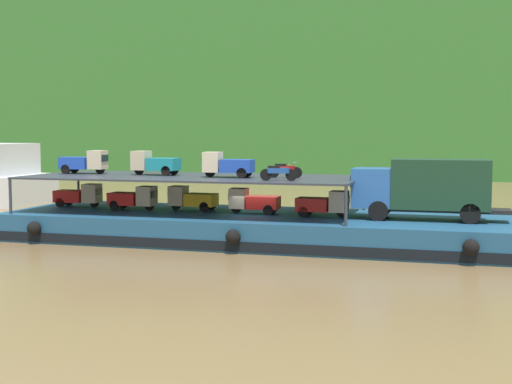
{
  "coord_description": "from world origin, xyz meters",
  "views": [
    {
      "loc": [
        10.18,
        -36.23,
        5.97
      ],
      "look_at": [
        -0.05,
        0.0,
        2.7
      ],
      "focal_mm": 48.62,
      "sensor_mm": 36.0,
      "label": 1
    }
  ],
  "objects_px": {
    "motorcycle_upper_port": "(278,172)",
    "motorcycle_upper_centre": "(285,170)",
    "cargo_barge": "(257,228)",
    "mini_truck_lower_stern": "(79,195)",
    "mini_truck_upper_fore": "(227,165)",
    "covered_lorry": "(425,187)",
    "mini_truck_upper_mid": "(154,163)",
    "mini_truck_upper_stern": "(85,162)",
    "mini_truck_lower_fore": "(254,201)",
    "mini_truck_lower_bow": "(323,204)",
    "mini_truck_lower_aft": "(134,198)",
    "mini_truck_lower_mid": "(192,198)"
  },
  "relations": [
    {
      "from": "motorcycle_upper_port",
      "to": "motorcycle_upper_centre",
      "type": "height_order",
      "value": "same"
    },
    {
      "from": "cargo_barge",
      "to": "mini_truck_lower_stern",
      "type": "distance_m",
      "value": 11.35
    },
    {
      "from": "mini_truck_upper_fore",
      "to": "covered_lorry",
      "type": "bearing_deg",
      "value": 1.47
    },
    {
      "from": "mini_truck_upper_mid",
      "to": "mini_truck_upper_stern",
      "type": "bearing_deg",
      "value": 178.68
    },
    {
      "from": "mini_truck_lower_fore",
      "to": "mini_truck_lower_bow",
      "type": "relative_size",
      "value": 0.99
    },
    {
      "from": "covered_lorry",
      "to": "mini_truck_upper_stern",
      "type": "xyz_separation_m",
      "value": [
        -19.67,
        0.67,
        1.0
      ]
    },
    {
      "from": "covered_lorry",
      "to": "mini_truck_upper_fore",
      "type": "bearing_deg",
      "value": -178.53
    },
    {
      "from": "mini_truck_upper_fore",
      "to": "motorcycle_upper_port",
      "type": "relative_size",
      "value": 1.45
    },
    {
      "from": "mini_truck_lower_aft",
      "to": "mini_truck_upper_fore",
      "type": "xyz_separation_m",
      "value": [
        5.79,
        -0.38,
        2.0
      ]
    },
    {
      "from": "mini_truck_lower_mid",
      "to": "motorcycle_upper_port",
      "type": "bearing_deg",
      "value": -25.84
    },
    {
      "from": "mini_truck_lower_bow",
      "to": "mini_truck_upper_stern",
      "type": "xyz_separation_m",
      "value": [
        -14.49,
        0.73,
        2.0
      ]
    },
    {
      "from": "cargo_barge",
      "to": "mini_truck_lower_stern",
      "type": "bearing_deg",
      "value": 176.82
    },
    {
      "from": "mini_truck_upper_mid",
      "to": "mini_truck_upper_fore",
      "type": "xyz_separation_m",
      "value": [
        4.67,
        -0.83,
        0.0
      ]
    },
    {
      "from": "mini_truck_lower_stern",
      "to": "mini_truck_upper_mid",
      "type": "bearing_deg",
      "value": -2.14
    },
    {
      "from": "cargo_barge",
      "to": "mini_truck_lower_mid",
      "type": "relative_size",
      "value": 10.04
    },
    {
      "from": "mini_truck_upper_mid",
      "to": "motorcycle_upper_centre",
      "type": "relative_size",
      "value": 1.46
    },
    {
      "from": "cargo_barge",
      "to": "motorcycle_upper_port",
      "type": "relative_size",
      "value": 14.62
    },
    {
      "from": "motorcycle_upper_port",
      "to": "covered_lorry",
      "type": "bearing_deg",
      "value": 16.04
    },
    {
      "from": "covered_lorry",
      "to": "motorcycle_upper_centre",
      "type": "xyz_separation_m",
      "value": [
        -7.35,
        0.15,
        0.74
      ]
    },
    {
      "from": "covered_lorry",
      "to": "mini_truck_lower_fore",
      "type": "relative_size",
      "value": 2.85
    },
    {
      "from": "mini_truck_upper_fore",
      "to": "mini_truck_lower_bow",
      "type": "bearing_deg",
      "value": 2.24
    },
    {
      "from": "mini_truck_upper_stern",
      "to": "mini_truck_upper_fore",
      "type": "bearing_deg",
      "value": -5.8
    },
    {
      "from": "covered_lorry",
      "to": "mini_truck_upper_mid",
      "type": "relative_size",
      "value": 2.84
    },
    {
      "from": "mini_truck_lower_stern",
      "to": "mini_truck_lower_mid",
      "type": "height_order",
      "value": "same"
    },
    {
      "from": "cargo_barge",
      "to": "mini_truck_lower_bow",
      "type": "height_order",
      "value": "mini_truck_lower_bow"
    },
    {
      "from": "mini_truck_lower_stern",
      "to": "mini_truck_upper_fore",
      "type": "height_order",
      "value": "mini_truck_upper_fore"
    },
    {
      "from": "mini_truck_lower_fore",
      "to": "mini_truck_lower_bow",
      "type": "height_order",
      "value": "same"
    },
    {
      "from": "mini_truck_lower_mid",
      "to": "mini_truck_upper_stern",
      "type": "height_order",
      "value": "mini_truck_upper_stern"
    },
    {
      "from": "cargo_barge",
      "to": "mini_truck_upper_fore",
      "type": "distance_m",
      "value": 3.8
    },
    {
      "from": "mini_truck_upper_fore",
      "to": "mini_truck_lower_mid",
      "type": "bearing_deg",
      "value": 157.88
    },
    {
      "from": "motorcycle_upper_port",
      "to": "mini_truck_upper_mid",
      "type": "bearing_deg",
      "value": 161.81
    },
    {
      "from": "cargo_barge",
      "to": "mini_truck_lower_stern",
      "type": "xyz_separation_m",
      "value": [
        -11.24,
        0.62,
        1.44
      ]
    },
    {
      "from": "mini_truck_lower_aft",
      "to": "mini_truck_lower_bow",
      "type": "distance_m",
      "value": 11.07
    },
    {
      "from": "mini_truck_lower_bow",
      "to": "motorcycle_upper_centre",
      "type": "bearing_deg",
      "value": 174.35
    },
    {
      "from": "cargo_barge",
      "to": "mini_truck_lower_fore",
      "type": "distance_m",
      "value": 1.46
    },
    {
      "from": "mini_truck_lower_bow",
      "to": "mini_truck_upper_stern",
      "type": "height_order",
      "value": "mini_truck_upper_stern"
    },
    {
      "from": "covered_lorry",
      "to": "mini_truck_lower_fore",
      "type": "bearing_deg",
      "value": 178.7
    },
    {
      "from": "mini_truck_lower_stern",
      "to": "mini_truck_lower_mid",
      "type": "relative_size",
      "value": 1.01
    },
    {
      "from": "mini_truck_lower_mid",
      "to": "motorcycle_upper_port",
      "type": "relative_size",
      "value": 1.46
    },
    {
      "from": "cargo_barge",
      "to": "mini_truck_upper_fore",
      "type": "xyz_separation_m",
      "value": [
        -1.56,
        -0.39,
        3.44
      ]
    },
    {
      "from": "cargo_barge",
      "to": "covered_lorry",
      "type": "distance_m",
      "value": 9.24
    },
    {
      "from": "mini_truck_lower_fore",
      "to": "mini_truck_upper_stern",
      "type": "bearing_deg",
      "value": 177.51
    },
    {
      "from": "mini_truck_lower_stern",
      "to": "mini_truck_upper_stern",
      "type": "relative_size",
      "value": 1.0
    },
    {
      "from": "mini_truck_lower_fore",
      "to": "mini_truck_upper_fore",
      "type": "height_order",
      "value": "mini_truck_upper_fore"
    },
    {
      "from": "covered_lorry",
      "to": "mini_truck_lower_bow",
      "type": "height_order",
      "value": "covered_lorry"
    },
    {
      "from": "mini_truck_upper_stern",
      "to": "motorcycle_upper_port",
      "type": "height_order",
      "value": "mini_truck_upper_stern"
    },
    {
      "from": "cargo_barge",
      "to": "mini_truck_upper_mid",
      "type": "relative_size",
      "value": 10.02
    },
    {
      "from": "motorcycle_upper_centre",
      "to": "mini_truck_upper_mid",
      "type": "bearing_deg",
      "value": 176.99
    },
    {
      "from": "mini_truck_lower_bow",
      "to": "mini_truck_lower_stern",
      "type": "bearing_deg",
      "value": 176.9
    },
    {
      "from": "covered_lorry",
      "to": "mini_truck_upper_mid",
      "type": "xyz_separation_m",
      "value": [
        -15.13,
        0.56,
        1.0
      ]
    }
  ]
}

